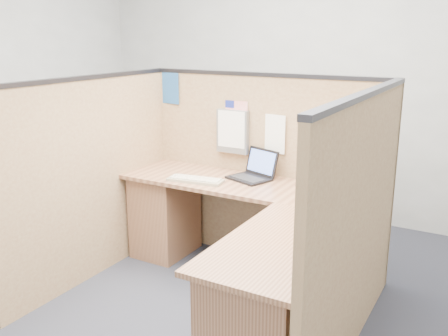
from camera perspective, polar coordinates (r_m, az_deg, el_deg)
The scene contains 13 objects.
floor at distance 3.52m, azimuth -3.01°, elevation -16.01°, with size 5.00×5.00×0.00m, color black.
wall_back at distance 5.07m, azimuth 10.78°, elevation 10.12°, with size 5.00×5.00×0.00m, color #999B9D.
cubicle_partitions at distance 3.54m, azimuth 0.53°, elevation -2.15°, with size 2.06×1.83×1.53m.
l_desk at distance 3.47m, azimuth 2.05°, elevation -9.12°, with size 1.95×1.75×0.73m.
laptop at distance 3.88m, azimuth 3.26°, elevation -0.36°, with size 0.36×0.38×0.22m.
keyboard at distance 3.80m, azimuth -3.28°, elevation -1.36°, with size 0.44×0.20×0.03m.
mouse at distance 3.34m, azimuth 10.86°, elevation -3.81°, with size 0.10×0.06×0.04m, color #BABABF.
hand_forearm at distance 3.21m, azimuth 10.26°, elevation -4.28°, with size 0.11×0.37×0.08m.
blue_poster at distance 4.33m, azimuth -6.23°, elevation 9.05°, with size 0.20×0.00×0.26m, color #1D4B88.
american_flag at distance 4.01m, azimuth 1.13°, elevation 6.63°, with size 0.20×0.01×0.34m.
file_holder at distance 4.02m, azimuth 0.99°, elevation 4.22°, with size 0.27×0.05×0.35m.
paper_left at distance 3.90m, azimuth 5.48°, elevation 3.93°, with size 0.24×0.00×0.30m, color white.
paper_right at distance 3.68m, azimuth 14.57°, elevation 4.00°, with size 0.22×0.00×0.28m, color white.
Camera 1 is at (1.64, -2.53, 1.82)m, focal length 40.00 mm.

